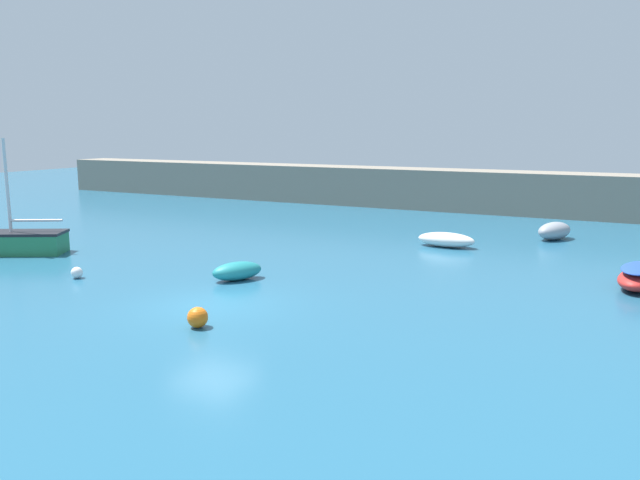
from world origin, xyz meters
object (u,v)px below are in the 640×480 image
fishing_dinghy_green (237,271)px  mooring_buoy_white (77,273)px  rowboat_white_midwater (446,240)px  mooring_buoy_orange (198,317)px  sailboat_short_mast (12,242)px  dinghy_near_pier (554,231)px

fishing_dinghy_green → mooring_buoy_white: size_ratio=4.98×
rowboat_white_midwater → mooring_buoy_orange: (-2.80, -14.93, -0.05)m
mooring_buoy_orange → sailboat_short_mast: bearing=161.6°
dinghy_near_pier → rowboat_white_midwater: bearing=161.3°
dinghy_near_pier → mooring_buoy_white: bearing=164.2°
dinghy_near_pier → mooring_buoy_orange: size_ratio=4.26×
sailboat_short_mast → mooring_buoy_white: 6.53m
fishing_dinghy_green → mooring_buoy_white: bearing=-35.4°
rowboat_white_midwater → dinghy_near_pier: bearing=46.5°
dinghy_near_pier → rowboat_white_midwater: dinghy_near_pier is taller
mooring_buoy_white → mooring_buoy_orange: (7.62, -2.60, 0.08)m
dinghy_near_pier → fishing_dinghy_green: bearing=172.5°
rowboat_white_midwater → mooring_buoy_orange: size_ratio=4.61×
fishing_dinghy_green → mooring_buoy_orange: (2.19, -5.09, -0.04)m
dinghy_near_pier → sailboat_short_mast: (-20.88, -14.70, 0.09)m
dinghy_near_pier → mooring_buoy_white: (-14.67, -16.70, -0.23)m
fishing_dinghy_green → mooring_buoy_orange: 5.54m
dinghy_near_pier → fishing_dinghy_green: 16.95m
sailboat_short_mast → fishing_dinghy_green: 11.65m
dinghy_near_pier → mooring_buoy_orange: 20.55m
rowboat_white_midwater → mooring_buoy_white: rowboat_white_midwater is taller
sailboat_short_mast → fishing_dinghy_green: size_ratio=2.39×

